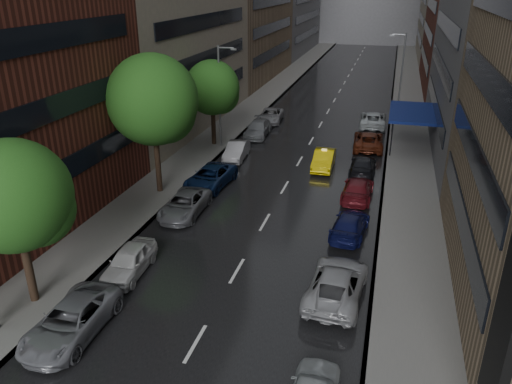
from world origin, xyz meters
TOP-DOWN VIEW (x-y plane):
  - road at (0.00, 50.00)m, footprint 14.00×140.00m
  - sidewalk_left at (-9.00, 50.00)m, footprint 4.00×140.00m
  - sidewalk_right at (9.00, 50.00)m, footprint 4.00×140.00m
  - tree_near at (-8.60, 4.76)m, footprint 5.14×5.14m
  - tree_mid at (-8.60, 18.68)m, footprint 6.25×6.25m
  - tree_far at (-8.60, 30.34)m, footprint 4.94×4.94m
  - taxi at (2.20, 26.89)m, footprint 1.68×4.58m
  - parked_cars_left at (-5.40, 20.95)m, footprint 3.01×41.87m
  - parked_cars_right at (5.40, 23.41)m, footprint 2.90×44.01m
  - street_lamp_left at (-7.72, 30.00)m, footprint 1.74×0.22m
  - street_lamp_right at (7.72, 45.00)m, footprint 1.74×0.22m
  - awning at (8.98, 35.00)m, footprint 4.00×8.00m

SIDE VIEW (x-z plane):
  - road at x=0.00m, z-range 0.00..0.01m
  - sidewalk_left at x=-9.00m, z-range 0.00..0.15m
  - sidewalk_right at x=9.00m, z-range 0.00..0.15m
  - parked_cars_left at x=-5.40m, z-range -0.03..1.50m
  - taxi at x=2.20m, z-range 0.00..1.50m
  - parked_cars_right at x=5.40m, z-range -0.04..1.55m
  - awning at x=8.98m, z-range 1.57..4.70m
  - street_lamp_left at x=-7.72m, z-range 0.39..9.39m
  - street_lamp_right at x=7.72m, z-range 0.39..9.39m
  - tree_far at x=-8.60m, z-range 1.45..9.31m
  - tree_near at x=-8.60m, z-range 1.51..9.70m
  - tree_mid at x=-8.60m, z-range 1.84..11.81m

